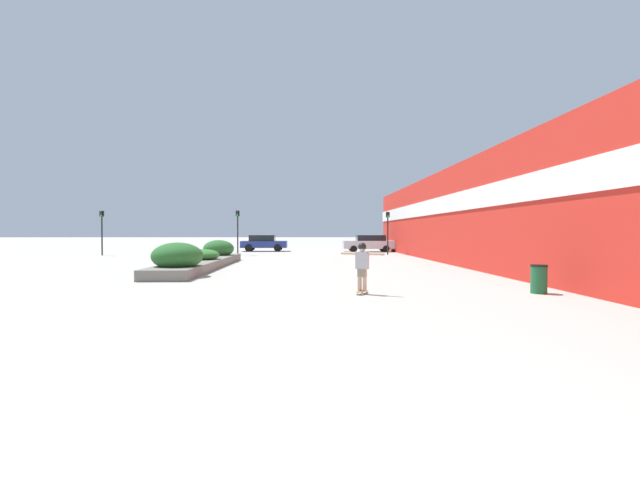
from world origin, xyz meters
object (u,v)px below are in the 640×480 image
at_px(skateboard, 362,292).
at_px(traffic_light_far_left, 102,225).
at_px(car_leftmost, 264,243).
at_px(car_center_left, 369,243).
at_px(traffic_light_right, 388,225).
at_px(traffic_light_left, 238,225).
at_px(trash_bin, 539,279).
at_px(skateboarder, 362,262).

relative_size(skateboard, traffic_light_far_left, 0.18).
bearing_deg(car_leftmost, car_center_left, 82.21).
relative_size(car_center_left, traffic_light_right, 1.36).
bearing_deg(traffic_light_right, car_center_left, 98.89).
bearing_deg(car_center_left, traffic_light_left, 114.16).
bearing_deg(traffic_light_far_left, traffic_light_left, 2.77).
bearing_deg(traffic_light_left, car_leftmost, 77.59).
xyz_separation_m(traffic_light_left, traffic_light_right, (12.24, -0.01, -0.05)).
relative_size(skateboard, trash_bin, 0.71).
bearing_deg(trash_bin, traffic_light_left, 119.68).
relative_size(car_center_left, traffic_light_far_left, 1.35).
distance_m(trash_bin, traffic_light_right, 22.26).
distance_m(trash_bin, car_leftmost, 30.80).
bearing_deg(car_center_left, skateboarder, 171.41).
bearing_deg(trash_bin, traffic_light_right, 91.04).
bearing_deg(skateboarder, traffic_light_right, 103.99).
bearing_deg(traffic_light_far_left, traffic_light_right, 1.26).
bearing_deg(skateboarder, skateboard, -72.00).
height_order(traffic_light_left, traffic_light_right, traffic_light_left).
bearing_deg(trash_bin, traffic_light_far_left, 137.04).
height_order(car_leftmost, traffic_light_left, traffic_light_left).
height_order(trash_bin, car_center_left, car_center_left).
bearing_deg(skateboarder, car_center_left, 107.94).
distance_m(car_center_left, traffic_light_left, 12.64).
relative_size(skateboard, traffic_light_left, 0.17).
height_order(trash_bin, traffic_light_left, traffic_light_left).
bearing_deg(traffic_light_far_left, skateboard, -50.39).
height_order(skateboard, traffic_light_far_left, traffic_light_far_left).
height_order(traffic_light_left, traffic_light_far_left, traffic_light_left).
bearing_deg(traffic_light_right, trash_bin, -88.96).
xyz_separation_m(traffic_light_right, traffic_light_far_left, (-22.86, -0.50, 0.01)).
bearing_deg(skateboarder, car_leftmost, 128.11).
relative_size(trash_bin, car_leftmost, 0.20).
relative_size(skateboard, car_center_left, 0.13).
bearing_deg(car_center_left, traffic_light_right, -171.11).
distance_m(skateboard, traffic_light_far_left, 28.22).
bearing_deg(skateboard, traffic_light_right, 103.99).
bearing_deg(car_leftmost, skateboarder, 11.58).
bearing_deg(traffic_light_right, skateboard, -102.54).
xyz_separation_m(skateboarder, traffic_light_far_left, (-17.93, 21.67, 1.44)).
bearing_deg(trash_bin, car_leftmost, 111.35).
xyz_separation_m(car_leftmost, traffic_light_far_left, (-12.06, -7.01, 1.58)).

